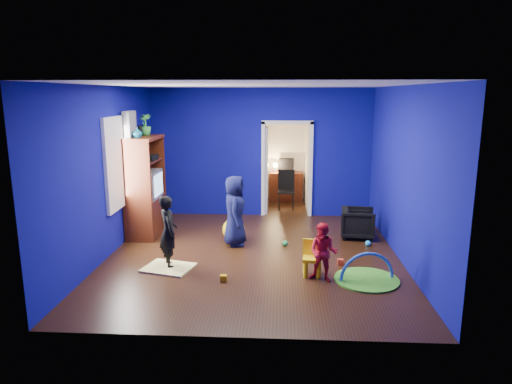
# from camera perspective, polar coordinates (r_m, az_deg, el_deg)

# --- Properties ---
(floor) EXTENTS (5.00, 5.50, 0.01)m
(floor) POSITION_cam_1_polar(r_m,az_deg,el_deg) (8.03, -0.36, -7.93)
(floor) COLOR black
(floor) RESTS_ON ground
(ceiling) EXTENTS (5.00, 5.50, 0.01)m
(ceiling) POSITION_cam_1_polar(r_m,az_deg,el_deg) (7.55, -0.39, 13.23)
(ceiling) COLOR white
(ceiling) RESTS_ON wall_back
(wall_back) EXTENTS (5.00, 0.02, 2.90)m
(wall_back) POSITION_cam_1_polar(r_m,az_deg,el_deg) (10.37, 0.57, 4.91)
(wall_back) COLOR #0C0B7D
(wall_back) RESTS_ON floor
(wall_front) EXTENTS (5.00, 0.02, 2.90)m
(wall_front) POSITION_cam_1_polar(r_m,az_deg,el_deg) (4.98, -2.33, -3.10)
(wall_front) COLOR #0C0B7D
(wall_front) RESTS_ON floor
(wall_left) EXTENTS (0.02, 5.50, 2.90)m
(wall_left) POSITION_cam_1_polar(r_m,az_deg,el_deg) (8.20, -18.10, 2.37)
(wall_left) COLOR #0C0B7D
(wall_left) RESTS_ON floor
(wall_right) EXTENTS (0.02, 5.50, 2.90)m
(wall_right) POSITION_cam_1_polar(r_m,az_deg,el_deg) (7.91, 18.03, 2.03)
(wall_right) COLOR #0C0B7D
(wall_right) RESTS_ON floor
(alcove) EXTENTS (1.00, 1.75, 2.50)m
(alcove) POSITION_cam_1_polar(r_m,az_deg,el_deg) (11.26, 3.84, 4.43)
(alcove) COLOR silver
(alcove) RESTS_ON floor
(armchair) EXTENTS (0.70, 0.69, 0.58)m
(armchair) POSITION_cam_1_polar(r_m,az_deg,el_deg) (9.15, 12.61, -3.81)
(armchair) COLOR black
(armchair) RESTS_ON floor
(child_black) EXTENTS (0.44, 0.51, 1.18)m
(child_black) POSITION_cam_1_polar(r_m,az_deg,el_deg) (7.49, -10.89, -4.88)
(child_black) COLOR black
(child_black) RESTS_ON floor
(child_navy) EXTENTS (0.46, 0.67, 1.31)m
(child_navy) POSITION_cam_1_polar(r_m,az_deg,el_deg) (8.40, -2.67, -2.36)
(child_navy) COLOR #10143B
(child_navy) RESTS_ON floor
(toddler_red) EXTENTS (0.52, 0.46, 0.90)m
(toddler_red) POSITION_cam_1_polar(r_m,az_deg,el_deg) (6.92, 8.41, -7.49)
(toddler_red) COLOR red
(toddler_red) RESTS_ON floor
(vase) EXTENTS (0.25, 0.25, 0.20)m
(vase) POSITION_cam_1_polar(r_m,az_deg,el_deg) (8.80, -14.62, 7.20)
(vase) COLOR #0C5F62
(vase) RESTS_ON tv_armoire
(potted_plant) EXTENTS (0.27, 0.27, 0.42)m
(potted_plant) POSITION_cam_1_polar(r_m,az_deg,el_deg) (9.29, -13.69, 8.18)
(potted_plant) COLOR #338C37
(potted_plant) RESTS_ON tv_armoire
(tv_armoire) EXTENTS (0.58, 1.14, 1.96)m
(tv_armoire) POSITION_cam_1_polar(r_m,az_deg,el_deg) (9.23, -13.71, 0.70)
(tv_armoire) COLOR #380E09
(tv_armoire) RESTS_ON floor
(crt_tv) EXTENTS (0.46, 0.70, 0.54)m
(crt_tv) POSITION_cam_1_polar(r_m,az_deg,el_deg) (9.22, -13.48, 0.94)
(crt_tv) COLOR silver
(crt_tv) RESTS_ON tv_armoire
(yellow_blanket) EXTENTS (0.88, 0.77, 0.03)m
(yellow_blanket) POSITION_cam_1_polar(r_m,az_deg,el_deg) (7.59, -10.90, -9.27)
(yellow_blanket) COLOR #F2E07A
(yellow_blanket) RESTS_ON floor
(hopper_ball) EXTENTS (0.44, 0.44, 0.44)m
(hopper_ball) POSITION_cam_1_polar(r_m,az_deg,el_deg) (8.77, -2.80, -4.71)
(hopper_ball) COLOR yellow
(hopper_ball) RESTS_ON floor
(kid_chair) EXTENTS (0.31, 0.31, 0.50)m
(kid_chair) POSITION_cam_1_polar(r_m,az_deg,el_deg) (7.16, 7.01, -8.44)
(kid_chair) COLOR yellow
(kid_chair) RESTS_ON floor
(play_mat) EXTENTS (0.97, 0.97, 0.03)m
(play_mat) POSITION_cam_1_polar(r_m,az_deg,el_deg) (7.21, 13.65, -10.59)
(play_mat) COLOR green
(play_mat) RESTS_ON floor
(toy_arch) EXTENTS (0.86, 0.23, 0.86)m
(toy_arch) POSITION_cam_1_polar(r_m,az_deg,el_deg) (7.21, 13.65, -10.53)
(toy_arch) COLOR #3F8CD8
(toy_arch) RESTS_ON floor
(window_left) EXTENTS (0.03, 0.95, 1.55)m
(window_left) POSITION_cam_1_polar(r_m,az_deg,el_deg) (8.50, -17.21, 3.44)
(window_left) COLOR white
(window_left) RESTS_ON wall_left
(curtain) EXTENTS (0.14, 0.42, 2.40)m
(curtain) POSITION_cam_1_polar(r_m,az_deg,el_deg) (9.02, -15.21, 2.10)
(curtain) COLOR slate
(curtain) RESTS_ON floor
(doorway) EXTENTS (1.16, 0.10, 2.10)m
(doorway) POSITION_cam_1_polar(r_m,az_deg,el_deg) (10.42, 3.87, 2.69)
(doorway) COLOR white
(doorway) RESTS_ON floor
(study_desk) EXTENTS (0.88, 0.44, 0.75)m
(study_desk) POSITION_cam_1_polar(r_m,az_deg,el_deg) (12.03, 3.75, 0.70)
(study_desk) COLOR #3D140A
(study_desk) RESTS_ON floor
(desk_monitor) EXTENTS (0.40, 0.05, 0.32)m
(desk_monitor) POSITION_cam_1_polar(r_m,az_deg,el_deg) (12.05, 3.78, 3.49)
(desk_monitor) COLOR black
(desk_monitor) RESTS_ON study_desk
(desk_lamp) EXTENTS (0.14, 0.14, 0.14)m
(desk_lamp) POSITION_cam_1_polar(r_m,az_deg,el_deg) (11.99, 2.44, 3.37)
(desk_lamp) COLOR #FFD88C
(desk_lamp) RESTS_ON study_desk
(folding_chair) EXTENTS (0.40, 0.40, 0.92)m
(folding_chair) POSITION_cam_1_polar(r_m,az_deg,el_deg) (11.07, 3.80, 0.15)
(folding_chair) COLOR black
(folding_chair) RESTS_ON floor
(book_shelf) EXTENTS (0.88, 0.24, 0.04)m
(book_shelf) POSITION_cam_1_polar(r_m,az_deg,el_deg) (11.92, 3.85, 8.58)
(book_shelf) COLOR white
(book_shelf) RESTS_ON study_desk
(toy_0) EXTENTS (0.10, 0.08, 0.10)m
(toy_0) POSITION_cam_1_polar(r_m,az_deg,el_deg) (7.72, 10.52, -8.61)
(toy_0) COLOR red
(toy_0) RESTS_ON floor
(toy_1) EXTENTS (0.11, 0.11, 0.11)m
(toy_1) POSITION_cam_1_polar(r_m,az_deg,el_deg) (8.74, 13.84, -6.23)
(toy_1) COLOR #29B4ED
(toy_1) RESTS_ON floor
(toy_2) EXTENTS (0.10, 0.08, 0.10)m
(toy_2) POSITION_cam_1_polar(r_m,az_deg,el_deg) (6.98, -4.07, -10.70)
(toy_2) COLOR #E9AB0C
(toy_2) RESTS_ON floor
(toy_3) EXTENTS (0.11, 0.11, 0.11)m
(toy_3) POSITION_cam_1_polar(r_m,az_deg,el_deg) (8.52, 3.65, -6.38)
(toy_3) COLOR green
(toy_3) RESTS_ON floor
(toy_4) EXTENTS (0.10, 0.08, 0.10)m
(toy_4) POSITION_cam_1_polar(r_m,az_deg,el_deg) (8.35, 7.78, -6.89)
(toy_4) COLOR #DA52AB
(toy_4) RESTS_ON floor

